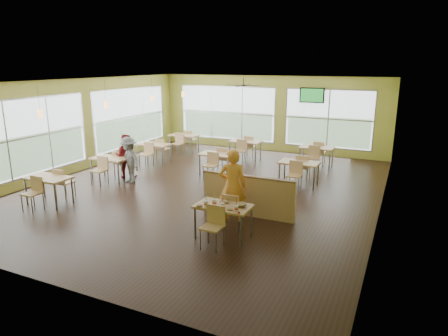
{
  "coord_description": "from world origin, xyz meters",
  "views": [
    {
      "loc": [
        5.41,
        -10.34,
        3.72
      ],
      "look_at": [
        1.21,
        -1.26,
        1.07
      ],
      "focal_mm": 32.0,
      "sensor_mm": 36.0,
      "label": 1
    }
  ],
  "objects": [
    {
      "name": "pendant_lights",
      "position": [
        -3.2,
        0.68,
        2.45
      ],
      "size": [
        0.11,
        7.31,
        0.86
      ],
      "color": "#2D2119",
      "rests_on": "ceiling"
    },
    {
      "name": "patron_grey",
      "position": [
        -2.47,
        -0.46,
        0.74
      ],
      "size": [
        1.08,
        0.82,
        1.48
      ],
      "primitive_type": "imported",
      "rotation": [
        0.0,
        0.0,
        -0.32
      ],
      "color": "slate",
      "rests_on": "floor"
    },
    {
      "name": "wrapper_mid",
      "position": [
        1.95,
        -2.85,
        0.78
      ],
      "size": [
        0.28,
        0.26,
        0.06
      ],
      "primitive_type": "ellipsoid",
      "rotation": [
        0.0,
        0.0,
        -0.37
      ],
      "color": "olive",
      "rests_on": "main_table"
    },
    {
      "name": "cup_red_far",
      "position": [
        2.4,
        -3.22,
        0.82
      ],
      "size": [
        0.09,
        0.09,
        0.34
      ],
      "color": "white",
      "rests_on": "main_table"
    },
    {
      "name": "dining_tables",
      "position": [
        -1.05,
        1.71,
        0.63
      ],
      "size": [
        6.92,
        8.72,
        0.87
      ],
      "color": "#DAB675",
      "rests_on": "floor"
    },
    {
      "name": "patron_maroon",
      "position": [
        -2.95,
        -0.03,
        0.73
      ],
      "size": [
        0.86,
        0.78,
        1.46
      ],
      "primitive_type": "imported",
      "rotation": [
        0.0,
        0.0,
        3.53
      ],
      "color": "maroon",
      "rests_on": "floor"
    },
    {
      "name": "main_table",
      "position": [
        2.0,
        -3.0,
        0.63
      ],
      "size": [
        1.22,
        1.52,
        0.87
      ],
      "color": "#DAB675",
      "rests_on": "floor"
    },
    {
      "name": "ceiling_fan",
      "position": [
        -0.0,
        3.0,
        2.95
      ],
      "size": [
        1.25,
        1.25,
        0.29
      ],
      "color": "#2D2119",
      "rests_on": "ceiling"
    },
    {
      "name": "man_plaid",
      "position": [
        1.79,
        -2.02,
        0.89
      ],
      "size": [
        0.76,
        0.62,
        1.78
      ],
      "primitive_type": "imported",
      "rotation": [
        0.0,
        0.0,
        3.47
      ],
      "color": "#E45619",
      "rests_on": "floor"
    },
    {
      "name": "cup_red_near",
      "position": [
        2.07,
        -3.19,
        0.82
      ],
      "size": [
        0.09,
        0.09,
        0.32
      ],
      "color": "white",
      "rests_on": "main_table"
    },
    {
      "name": "half_wall_divider",
      "position": [
        2.0,
        -1.55,
        0.52
      ],
      "size": [
        2.4,
        0.14,
        1.04
      ],
      "color": "#DAB675",
      "rests_on": "floor"
    },
    {
      "name": "tv_backwall",
      "position": [
        1.8,
        5.9,
        2.45
      ],
      "size": [
        1.0,
        0.07,
        0.6
      ],
      "color": "black",
      "rests_on": "wall_back"
    },
    {
      "name": "window_bays",
      "position": [
        -2.65,
        3.08,
        1.48
      ],
      "size": [
        9.24,
        10.24,
        2.38
      ],
      "color": "white",
      "rests_on": "room"
    },
    {
      "name": "wrapper_left",
      "position": [
        1.57,
        -3.29,
        0.77
      ],
      "size": [
        0.16,
        0.15,
        0.04
      ],
      "primitive_type": "ellipsoid",
      "rotation": [
        0.0,
        0.0,
        0.13
      ],
      "color": "olive",
      "rests_on": "main_table"
    },
    {
      "name": "cup_yellow",
      "position": [
        1.84,
        -3.11,
        0.82
      ],
      "size": [
        0.1,
        0.1,
        0.37
      ],
      "color": "white",
      "rests_on": "main_table"
    },
    {
      "name": "room",
      "position": [
        0.0,
        0.0,
        1.6
      ],
      "size": [
        12.0,
        12.04,
        3.2
      ],
      "color": "black",
      "rests_on": "ground"
    },
    {
      "name": "wrapper_right",
      "position": [
        2.25,
        -3.21,
        0.77
      ],
      "size": [
        0.14,
        0.13,
        0.03
      ],
      "primitive_type": "ellipsoid",
      "rotation": [
        0.0,
        0.0,
        -0.03
      ],
      "color": "olive",
      "rests_on": "main_table"
    },
    {
      "name": "ketchup_cup",
      "position": [
        2.49,
        -3.29,
        0.76
      ],
      "size": [
        0.05,
        0.05,
        0.02
      ],
      "primitive_type": "cylinder",
      "color": "#B50B09",
      "rests_on": "main_table"
    },
    {
      "name": "food_basket",
      "position": [
        2.36,
        -2.91,
        0.78
      ],
      "size": [
        0.27,
        0.27,
        0.06
      ],
      "color": "black",
      "rests_on": "main_table"
    },
    {
      "name": "cup_blue",
      "position": [
        1.71,
        -3.25,
        0.82
      ],
      "size": [
        0.1,
        0.1,
        0.37
      ],
      "color": "white",
      "rests_on": "main_table"
    }
  ]
}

